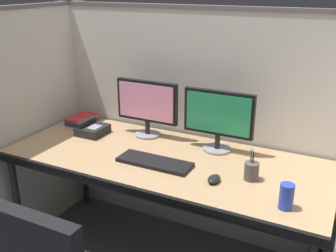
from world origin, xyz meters
name	(u,v)px	position (x,y,z in m)	size (l,w,h in m)	color
cubicle_partition_rear	(194,126)	(0.00, 0.74, 0.79)	(2.21, 0.06, 1.57)	beige
cubicle_partition_left	(25,128)	(-0.99, 0.20, 0.79)	(0.06, 1.41, 1.57)	beige
desk	(163,166)	(0.00, 0.29, 0.69)	(1.90, 0.80, 0.74)	tan
monitor_left	(147,105)	(-0.26, 0.56, 0.96)	(0.43, 0.17, 0.37)	gray
monitor_right	(218,117)	(0.24, 0.54, 0.96)	(0.43, 0.17, 0.37)	gray
keyboard_main	(155,162)	(-0.01, 0.20, 0.75)	(0.43, 0.15, 0.02)	black
computer_mouse	(214,179)	(0.36, 0.15, 0.76)	(0.06, 0.10, 0.04)	black
pen_cup	(251,171)	(0.53, 0.26, 0.79)	(0.08, 0.08, 0.16)	#4C4742
desk_phone	(92,129)	(-0.61, 0.41, 0.77)	(0.17, 0.19, 0.09)	black
book_stack	(82,120)	(-0.80, 0.55, 0.77)	(0.16, 0.22, 0.06)	#1E478C
soda_can	(286,196)	(0.74, 0.06, 0.80)	(0.07, 0.07, 0.12)	#263FB2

